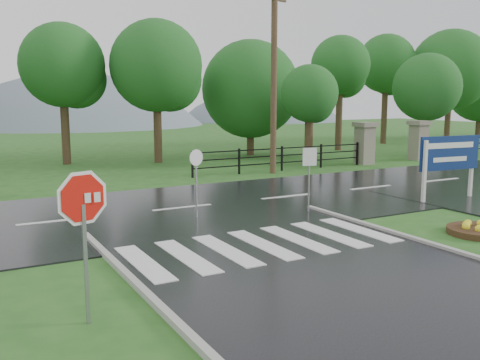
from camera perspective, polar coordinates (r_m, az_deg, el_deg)
ground at (r=9.34m, az=19.10°, el=-14.18°), size 120.00×120.00×0.00m
main_road at (r=17.34m, az=-6.16°, el=-3.09°), size 90.00×8.00×0.04m
crosswalk at (r=12.98m, az=2.46°, el=-6.87°), size 6.50×2.80×0.02m
pillar_west at (r=29.25m, az=13.16°, el=3.94°), size 1.00×1.00×2.24m
pillar_east at (r=32.06m, az=18.50°, el=4.13°), size 1.00×1.00×2.24m
fence_west at (r=26.09m, az=4.49°, el=2.57°), size 9.58×0.08×1.20m
hills at (r=73.89m, az=-20.17°, el=-6.67°), size 102.00×48.00×48.00m
treeline at (r=30.81m, az=-14.53°, el=1.93°), size 83.20×5.20×10.00m
stop_sign at (r=8.62m, az=-16.37°, el=-3.24°), size 1.12×0.36×2.62m
estate_billboard at (r=19.82m, az=21.45°, el=2.37°), size 2.56×0.31×2.25m
flower_bed at (r=15.44m, az=24.19°, el=-4.86°), size 1.66×1.66×0.33m
reg_sign_small at (r=16.56m, az=7.41°, el=1.42°), size 0.44×0.14×2.04m
reg_sign_round at (r=15.70m, az=-4.69°, el=0.58°), size 0.47×0.14×2.06m
utility_pole_east at (r=25.08m, az=3.63°, el=10.66°), size 1.49×0.51×8.59m
entrance_tree_left at (r=28.70m, az=7.43°, el=9.06°), size 3.04×3.04×5.27m
entrance_tree_right at (r=34.55m, az=19.32°, el=9.28°), size 4.06×4.06×6.18m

